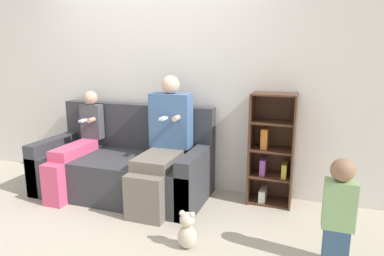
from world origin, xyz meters
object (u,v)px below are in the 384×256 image
object	(u,v)px
child_seated	(76,145)
teddy_bear	(187,231)
bookshelf	(271,152)
adult_seated	(163,141)
toddler_standing	(339,211)
couch	(124,167)

from	to	relation	value
child_seated	teddy_bear	size ratio (longest dim) A/B	3.48
bookshelf	adult_seated	bearing A→B (deg)	-159.69
bookshelf	teddy_bear	distance (m)	1.30
bookshelf	toddler_standing	bearing A→B (deg)	-58.73
couch	teddy_bear	bearing A→B (deg)	-38.44
child_seated	toddler_standing	xyz separation A→B (m)	(2.65, -0.53, -0.12)
toddler_standing	teddy_bear	world-z (taller)	toddler_standing
child_seated	bookshelf	bearing A→B (deg)	12.19
bookshelf	teddy_bear	size ratio (longest dim) A/B	3.60
couch	child_seated	bearing A→B (deg)	-164.19
couch	child_seated	xyz separation A→B (m)	(-0.51, -0.14, 0.25)
adult_seated	couch	bearing A→B (deg)	170.85
toddler_standing	bookshelf	bearing A→B (deg)	121.27
toddler_standing	teddy_bear	size ratio (longest dim) A/B	2.57
toddler_standing	adult_seated	bearing A→B (deg)	160.15
couch	teddy_bear	distance (m)	1.34
couch	bookshelf	world-z (taller)	bookshelf
child_seated	bookshelf	world-z (taller)	bookshelf
teddy_bear	adult_seated	bearing A→B (deg)	125.39
couch	bookshelf	xyz separation A→B (m)	(1.55, 0.30, 0.24)
bookshelf	child_seated	bearing A→B (deg)	-167.81
adult_seated	toddler_standing	xyz separation A→B (m)	(1.63, -0.59, -0.24)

